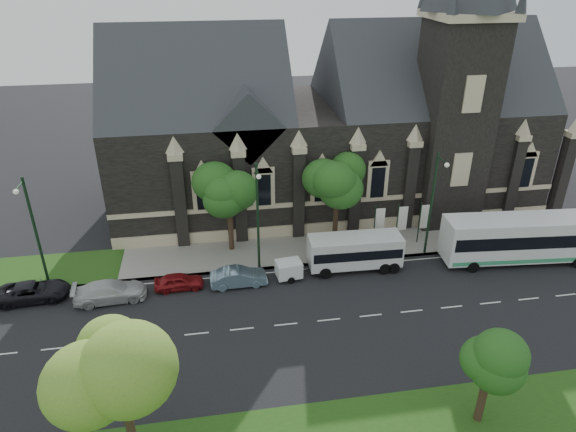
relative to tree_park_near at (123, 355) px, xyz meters
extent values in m
plane|color=black|center=(11.77, 8.77, -6.42)|extent=(160.00, 160.00, 0.00)
cube|color=gray|center=(11.77, 18.27, -6.34)|extent=(80.00, 5.00, 0.15)
cube|color=black|center=(15.77, 28.27, -1.42)|extent=(40.00, 15.00, 10.00)
cube|color=#2B2C32|center=(3.77, 28.27, 3.58)|extent=(16.00, 15.00, 15.00)
cube|color=#2B2C32|center=(25.77, 28.27, 3.58)|extent=(20.00, 15.00, 15.00)
cube|color=#2B2C32|center=(7.77, 23.77, 3.58)|extent=(6.00, 6.00, 6.00)
cube|color=black|center=(25.77, 22.27, 2.58)|extent=(5.50, 5.50, 18.00)
cube|color=#C7B290|center=(25.77, 22.27, 11.78)|extent=(6.20, 6.20, 0.60)
cube|color=#C7B290|center=(15.77, 20.73, -3.22)|extent=(40.00, 0.22, 0.40)
cube|color=#C7B290|center=(15.77, 20.73, -5.82)|extent=(40.00, 0.25, 1.20)
cube|color=black|center=(13.77, 20.59, -1.62)|extent=(1.20, 0.12, 2.80)
cylinder|color=black|center=(-0.23, -0.23, -4.22)|extent=(0.44, 0.44, 4.40)
sphere|color=#5C8728|center=(-0.23, -0.23, -0.20)|extent=(4.16, 4.16, 4.16)
sphere|color=#5C8728|center=(0.55, 0.55, 0.58)|extent=(3.12, 3.12, 3.12)
cylinder|color=black|center=(17.77, -0.73, -4.88)|extent=(0.44, 0.44, 3.08)
sphere|color=#285B1C|center=(17.77, -0.73, -1.94)|extent=(3.20, 3.20, 3.20)
sphere|color=#285B1C|center=(18.37, -0.13, -1.34)|extent=(2.40, 2.40, 2.40)
cylinder|color=black|center=(14.77, 19.27, -4.44)|extent=(0.44, 0.44, 3.96)
sphere|color=#285B1C|center=(14.77, 19.27, -0.78)|extent=(3.84, 3.84, 3.84)
sphere|color=#285B1C|center=(15.49, 19.99, -0.06)|extent=(2.88, 2.88, 2.88)
cylinder|color=black|center=(5.77, 19.27, -4.44)|extent=(0.44, 0.44, 3.96)
sphere|color=#285B1C|center=(5.77, 19.27, -0.85)|extent=(3.68, 3.68, 3.68)
sphere|color=#285B1C|center=(6.46, 19.96, -0.16)|extent=(2.76, 2.76, 2.76)
cylinder|color=black|center=(21.77, 16.07, -1.92)|extent=(0.20, 0.20, 9.00)
cylinder|color=black|center=(21.77, 15.27, 2.28)|extent=(0.10, 1.60, 0.10)
sphere|color=silver|center=(21.77, 14.47, 2.18)|extent=(0.36, 0.36, 0.36)
cylinder|color=black|center=(7.77, 16.07, -1.92)|extent=(0.20, 0.20, 9.00)
cylinder|color=black|center=(7.77, 15.27, 2.28)|extent=(0.10, 1.60, 0.10)
sphere|color=silver|center=(7.77, 14.47, 2.18)|extent=(0.36, 0.36, 0.36)
cylinder|color=black|center=(-8.23, 16.07, -1.92)|extent=(0.20, 0.20, 9.00)
cylinder|color=black|center=(-8.23, 15.27, 2.28)|extent=(0.10, 1.60, 0.10)
sphere|color=silver|center=(-8.23, 14.47, 2.18)|extent=(0.36, 0.36, 0.36)
cylinder|color=black|center=(17.77, 17.77, -4.42)|extent=(0.10, 0.10, 4.00)
cube|color=white|center=(18.22, 17.77, -3.82)|extent=(0.80, 0.04, 2.20)
cylinder|color=black|center=(19.77, 17.77, -4.42)|extent=(0.10, 0.10, 4.00)
cube|color=white|center=(20.22, 17.77, -3.82)|extent=(0.80, 0.04, 2.20)
cylinder|color=black|center=(21.77, 17.77, -4.42)|extent=(0.10, 0.10, 4.00)
cube|color=white|center=(22.22, 17.77, -3.82)|extent=(0.80, 0.04, 2.20)
cube|color=silver|center=(29.20, 13.79, -4.24)|extent=(13.54, 3.85, 3.45)
cube|color=black|center=(29.20, 13.79, -4.00)|extent=(13.01, 3.85, 1.09)
cube|color=#369463|center=(29.20, 13.79, -5.67)|extent=(13.01, 3.84, 0.35)
cylinder|color=black|center=(24.43, 12.78, -5.97)|extent=(0.92, 0.35, 0.90)
cylinder|color=black|center=(24.65, 15.56, -5.97)|extent=(0.92, 0.35, 0.90)
cylinder|color=black|center=(33.31, 14.86, -5.97)|extent=(0.92, 0.35, 0.90)
cylinder|color=black|center=(34.64, 14.75, -5.97)|extent=(0.92, 0.35, 0.90)
cube|color=silver|center=(15.28, 14.89, -4.78)|extent=(7.39, 2.50, 2.38)
cube|color=black|center=(15.28, 14.89, -4.66)|extent=(7.10, 2.53, 0.79)
cylinder|color=black|center=(12.68, 13.80, -5.97)|extent=(0.91, 0.30, 0.90)
cylinder|color=black|center=(12.74, 16.11, -5.97)|extent=(0.91, 0.30, 0.90)
cylinder|color=black|center=(17.45, 13.68, -5.97)|extent=(0.91, 0.30, 0.90)
cylinder|color=black|center=(17.51, 15.98, -5.97)|extent=(0.91, 0.30, 0.90)
cylinder|color=black|center=(18.18, 13.66, -5.97)|extent=(0.91, 0.30, 0.90)
cylinder|color=black|center=(18.24, 15.96, -5.97)|extent=(0.91, 0.30, 0.90)
cube|color=silver|center=(9.87, 14.27, -5.56)|extent=(2.06, 1.64, 1.24)
cylinder|color=black|center=(9.95, 13.55, -6.15)|extent=(0.55, 0.25, 0.53)
cylinder|color=black|center=(9.79, 14.98, -6.15)|extent=(0.55, 0.25, 0.53)
cylinder|color=black|center=(11.10, 14.41, -5.89)|extent=(1.15, 0.21, 0.08)
imported|color=slate|center=(5.99, 13.99, -5.71)|extent=(4.33, 1.63, 1.41)
imported|color=maroon|center=(1.52, 14.24, -5.80)|extent=(3.69, 1.57, 1.24)
imported|color=silver|center=(-3.35, 13.59, -5.68)|extent=(5.27, 2.54, 1.48)
imported|color=black|center=(-8.87, 14.57, -5.73)|extent=(5.05, 2.54, 1.37)
camera|label=1|loc=(4.50, -18.38, 15.88)|focal=31.73mm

